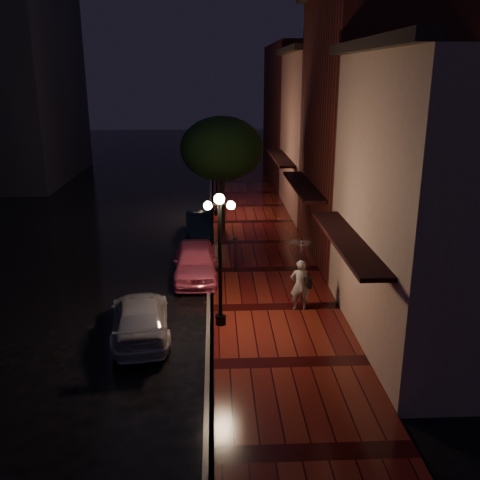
% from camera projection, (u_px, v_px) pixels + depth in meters
% --- Properties ---
extents(ground, '(120.00, 120.00, 0.00)m').
position_uv_depth(ground, '(211.00, 273.00, 22.13)').
color(ground, black).
rests_on(ground, ground).
extents(sidewalk, '(4.50, 60.00, 0.15)m').
position_uv_depth(sidewalk, '(265.00, 271.00, 22.21)').
color(sidewalk, '#420C0B').
rests_on(sidewalk, ground).
extents(curb, '(0.25, 60.00, 0.15)m').
position_uv_depth(curb, '(211.00, 272.00, 22.11)').
color(curb, '#595451').
rests_on(curb, ground).
extents(storefront_near, '(5.00, 8.00, 8.50)m').
position_uv_depth(storefront_near, '(449.00, 206.00, 15.47)').
color(storefront_near, gray).
rests_on(storefront_near, ground).
extents(storefront_mid, '(5.00, 8.00, 11.00)m').
position_uv_depth(storefront_mid, '(373.00, 133.00, 22.72)').
color(storefront_mid, '#511914').
rests_on(storefront_mid, ground).
extents(storefront_far, '(5.00, 8.00, 9.00)m').
position_uv_depth(storefront_far, '(332.00, 136.00, 30.65)').
color(storefront_far, '#8C5951').
rests_on(storefront_far, ground).
extents(storefront_extra, '(5.00, 12.00, 10.00)m').
position_uv_depth(storefront_extra, '(304.00, 114.00, 40.04)').
color(storefront_extra, '#511914').
rests_on(storefront_extra, ground).
extents(streetlamp_near, '(0.96, 0.36, 4.31)m').
position_uv_depth(streetlamp_near, '(220.00, 252.00, 16.61)').
color(streetlamp_near, black).
rests_on(streetlamp_near, sidewalk).
extents(streetlamp_far, '(0.96, 0.36, 4.31)m').
position_uv_depth(streetlamp_far, '(217.00, 173.00, 29.96)').
color(streetlamp_far, black).
rests_on(streetlamp_far, sidewalk).
extents(street_tree, '(4.16, 4.16, 5.80)m').
position_uv_depth(street_tree, '(222.00, 151.00, 26.61)').
color(street_tree, black).
rests_on(street_tree, sidewalk).
extents(pink_car, '(1.82, 4.26, 1.44)m').
position_uv_depth(pink_car, '(195.00, 261.00, 21.43)').
color(pink_car, '#F1638C').
rests_on(pink_car, ground).
extents(navy_car, '(1.51, 3.83, 1.24)m').
position_uv_depth(navy_car, '(199.00, 224.00, 27.15)').
color(navy_car, black).
rests_on(navy_car, ground).
extents(silver_car, '(2.32, 4.54, 1.26)m').
position_uv_depth(silver_car, '(140.00, 318.00, 16.68)').
color(silver_car, '#B2B1B9').
rests_on(silver_car, ground).
extents(woman_with_umbrella, '(1.04, 1.06, 2.51)m').
position_uv_depth(woman_with_umbrella, '(301.00, 264.00, 17.92)').
color(woman_with_umbrella, white).
rests_on(woman_with_umbrella, sidewalk).
extents(parking_meter, '(0.17, 0.15, 1.49)m').
position_uv_depth(parking_meter, '(235.00, 251.00, 21.59)').
color(parking_meter, black).
rests_on(parking_meter, sidewalk).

